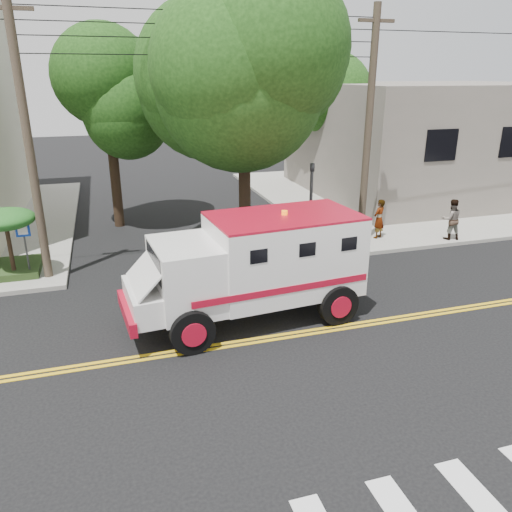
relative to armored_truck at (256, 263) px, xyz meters
name	(u,v)px	position (x,y,z in m)	size (l,w,h in m)	color
ground	(257,340)	(-0.35, -1.27, -1.70)	(100.00, 100.00, 0.00)	black
sidewalk_ne	(411,194)	(13.15, 12.23, -1.63)	(17.00, 17.00, 0.15)	gray
building_right	(434,138)	(14.65, 12.73, 1.45)	(14.00, 12.00, 6.00)	#6C665D
utility_pole_left	(29,147)	(-5.95, 4.73, 2.80)	(0.28, 0.28, 9.00)	#382D23
utility_pole_right	(368,133)	(5.95, 4.93, 2.80)	(0.28, 0.28, 9.00)	#382D23
tree_main	(258,56)	(1.59, 4.93, 5.50)	(6.08, 5.70, 9.85)	black
tree_left	(115,96)	(-3.03, 10.51, 4.03)	(4.48, 4.20, 7.70)	black
tree_right	(326,84)	(8.50, 14.50, 4.39)	(4.80, 4.50, 8.20)	black
traffic_signal	(311,200)	(3.45, 4.33, 0.52)	(0.15, 0.18, 3.60)	#3F3F42
accessibility_sign	(25,242)	(-6.55, 4.90, -0.34)	(0.45, 0.10, 2.02)	#3F3F42
armored_truck	(256,263)	(0.00, 0.00, 0.00)	(6.76, 3.13, 2.99)	silver
pedestrian_a	(379,219)	(6.94, 5.23, -0.73)	(0.60, 0.39, 1.64)	gray
pedestrian_b	(451,219)	(9.71, 4.23, -0.71)	(0.82, 0.64, 1.69)	gray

